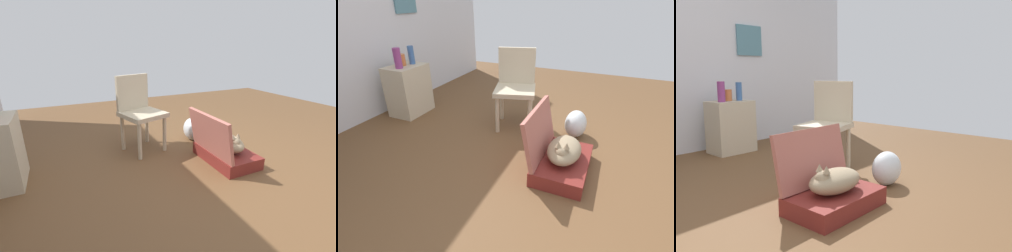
# 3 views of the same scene
# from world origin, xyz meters

# --- Properties ---
(ground_plane) EXTENTS (7.68, 7.68, 0.00)m
(ground_plane) POSITION_xyz_m (0.00, 0.00, 0.00)
(ground_plane) COLOR brown
(ground_plane) RESTS_ON ground
(suitcase_base) EXTENTS (0.67, 0.43, 0.13)m
(suitcase_base) POSITION_xyz_m (0.37, -0.27, 0.07)
(suitcase_base) COLOR maroon
(suitcase_base) RESTS_ON ground
(suitcase_lid) EXTENTS (0.67, 0.12, 0.43)m
(suitcase_lid) POSITION_xyz_m (0.37, -0.04, 0.35)
(suitcase_lid) COLOR #B26356
(suitcase_lid) RESTS_ON suitcase_base
(cat) EXTENTS (0.52, 0.28, 0.23)m
(cat) POSITION_xyz_m (0.36, -0.27, 0.22)
(cat) COLOR #998466
(cat) RESTS_ON suitcase_base
(plastic_bag_white) EXTENTS (0.30, 0.23, 0.29)m
(plastic_bag_white) POSITION_xyz_m (1.06, -0.26, 0.15)
(plastic_bag_white) COLOR silver
(plastic_bag_white) RESTS_ON ground
(side_table) EXTENTS (0.48, 0.36, 0.63)m
(side_table) POSITION_xyz_m (0.85, 1.85, 0.31)
(side_table) COLOR beige
(side_table) RESTS_ON ground
(vase_tall) EXTENTS (0.09, 0.09, 0.24)m
(vase_tall) POSITION_xyz_m (0.72, 1.82, 0.74)
(vase_tall) COLOR #8C387A
(vase_tall) RESTS_ON side_table
(vase_short) EXTENTS (0.07, 0.07, 0.22)m
(vase_short) POSITION_xyz_m (0.97, 1.83, 0.74)
(vase_short) COLOR #38609E
(vase_short) RESTS_ON side_table
(vase_round) EXTENTS (0.11, 0.11, 0.14)m
(vase_round) POSITION_xyz_m (0.85, 1.89, 0.69)
(vase_round) COLOR #CC6B38
(vase_round) RESTS_ON side_table
(chair) EXTENTS (0.55, 0.55, 0.88)m
(chair) POSITION_xyz_m (1.08, 0.47, 0.49)
(chair) COLOR beige
(chair) RESTS_ON ground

